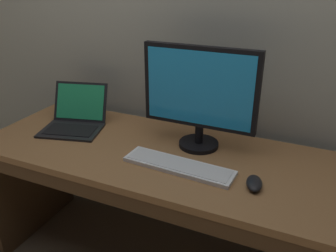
{
  "coord_description": "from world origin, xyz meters",
  "views": [
    {
      "loc": [
        0.66,
        -1.31,
        1.53
      ],
      "look_at": [
        0.07,
        0.0,
        0.88
      ],
      "focal_mm": 37.01,
      "sensor_mm": 36.0,
      "label": 1
    }
  ],
  "objects": [
    {
      "name": "desk",
      "position": [
        0.0,
        -0.01,
        0.55
      ],
      "size": [
        1.74,
        0.68,
        0.74
      ],
      "color": "olive",
      "rests_on": "ground"
    },
    {
      "name": "laptop_black",
      "position": [
        -0.51,
        0.06,
        0.79
      ],
      "size": [
        0.38,
        0.38,
        0.21
      ],
      "color": "black",
      "rests_on": "desk"
    },
    {
      "name": "external_monitor",
      "position": [
        0.18,
        0.11,
        1.01
      ],
      "size": [
        0.54,
        0.19,
        0.49
      ],
      "color": "black",
      "rests_on": "desk"
    },
    {
      "name": "wired_keyboard",
      "position": [
        0.17,
        -0.1,
        0.75
      ],
      "size": [
        0.5,
        0.16,
        0.02
      ],
      "color": "white",
      "rests_on": "desk"
    },
    {
      "name": "computer_mouse",
      "position": [
        0.5,
        -0.12,
        0.76
      ],
      "size": [
        0.09,
        0.13,
        0.04
      ],
      "primitive_type": "ellipsoid",
      "rotation": [
        0.0,
        0.0,
        0.22
      ],
      "color": "black",
      "rests_on": "desk"
    }
  ]
}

